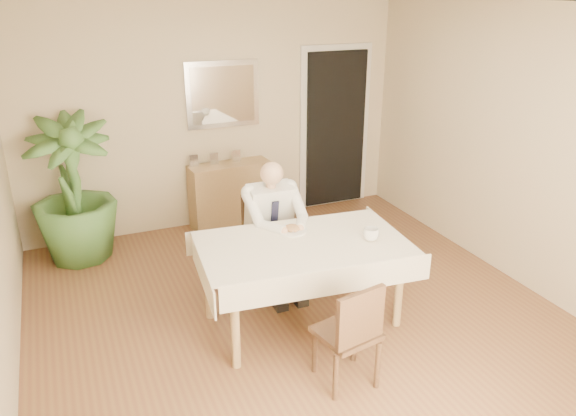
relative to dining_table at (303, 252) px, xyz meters
name	(u,v)px	position (x,y,z in m)	size (l,w,h in m)	color
room	(306,182)	(-0.01, -0.05, 0.63)	(5.00, 5.02, 2.60)	brown
window	(571,337)	(-0.01, -2.52, 0.78)	(1.34, 0.04, 1.44)	beige
doorway	(335,130)	(1.54, 2.41, 0.33)	(0.96, 0.07, 2.10)	beige
mirror	(223,94)	(0.08, 2.42, 0.88)	(0.86, 0.04, 0.76)	silver
dining_table	(303,252)	(0.00, 0.00, 0.00)	(1.81, 1.17, 0.75)	#9A7D4F
chair_far	(265,232)	(0.00, 0.88, -0.19)	(0.42, 0.43, 0.86)	#3C291A
chair_near	(352,331)	(-0.03, -0.90, -0.20)	(0.46, 0.46, 0.83)	#3C291A
seated_man	(276,223)	(0.00, 0.59, 0.02)	(0.48, 0.72, 1.24)	white
plate	(292,230)	(0.01, 0.24, 0.09)	(0.26, 0.26, 0.02)	white
food	(292,228)	(0.01, 0.24, 0.11)	(0.14, 0.14, 0.06)	brown
knife	(299,230)	(0.05, 0.18, 0.11)	(0.01, 0.01, 0.13)	silver
fork	(291,232)	(-0.03, 0.18, 0.11)	(0.01, 0.01, 0.13)	silver
coffee_mug	(371,234)	(0.54, -0.17, 0.14)	(0.13, 0.13, 0.10)	white
sideboard	(231,194)	(0.08, 2.27, -0.28)	(0.96, 0.33, 0.77)	#9A7D4F
photo_frame_left	(194,161)	(-0.32, 2.33, 0.17)	(0.10, 0.02, 0.14)	silver
photo_frame_center	(214,159)	(-0.09, 2.31, 0.17)	(0.10, 0.02, 0.14)	silver
photo_frame_right	(236,156)	(0.19, 2.32, 0.17)	(0.10, 0.02, 0.14)	silver
potted_palm	(72,190)	(-1.67, 2.04, 0.10)	(0.86, 0.86, 1.54)	#386028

